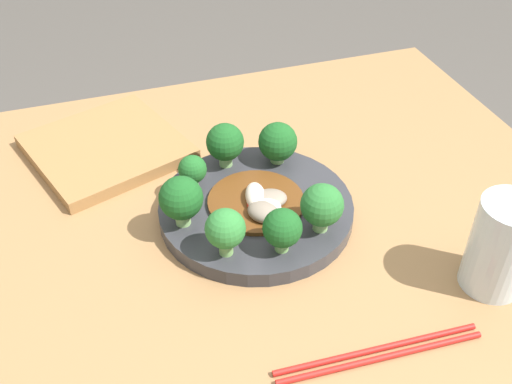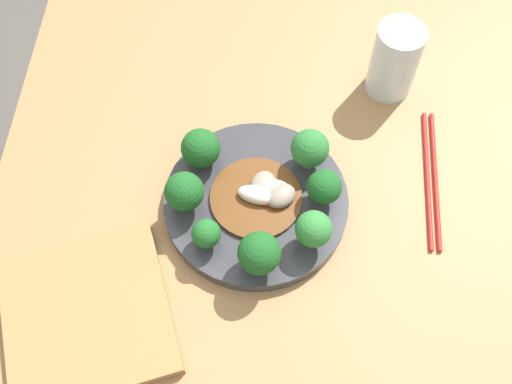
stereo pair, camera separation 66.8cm
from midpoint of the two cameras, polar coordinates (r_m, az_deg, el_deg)
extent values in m
plane|color=#4C4742|center=(1.47, -10.11, -14.86)|extent=(8.00, 8.00, 0.00)
cube|color=olive|center=(1.13, -12.97, -10.18)|extent=(0.90, 0.90, 0.72)
cylinder|color=#333338|center=(0.80, -21.95, -3.29)|extent=(0.27, 0.27, 0.02)
cylinder|color=#89B76B|center=(0.85, -26.65, 1.32)|extent=(0.02, 0.02, 0.01)
sphere|color=#19511E|center=(0.82, -27.46, 2.37)|extent=(0.06, 0.06, 0.06)
cylinder|color=#89B76B|center=(0.79, -27.98, -7.21)|extent=(0.01, 0.01, 0.01)
sphere|color=#1E5B23|center=(0.77, -28.69, -6.54)|extent=(0.04, 0.04, 0.04)
cylinder|color=#89B76B|center=(0.74, -23.70, -9.90)|extent=(0.02, 0.02, 0.02)
sphere|color=#19511E|center=(0.71, -24.66, -8.97)|extent=(0.06, 0.06, 0.06)
cylinder|color=#89B76B|center=(0.78, -16.26, 1.30)|extent=(0.02, 0.02, 0.02)
sphere|color=#286B2D|center=(0.76, -16.85, 2.53)|extent=(0.06, 0.06, 0.06)
cylinder|color=#7AAD5B|center=(0.73, -17.78, -7.56)|extent=(0.02, 0.02, 0.02)
sphere|color=#2D7533|center=(0.70, -18.46, -6.61)|extent=(0.05, 0.05, 0.05)
cylinder|color=#7AAD5B|center=(0.75, -15.59, -2.84)|extent=(0.02, 0.02, 0.02)
sphere|color=#19511E|center=(0.73, -16.12, -1.84)|extent=(0.05, 0.05, 0.05)
cylinder|color=#89B76B|center=(0.82, -29.09, -3.17)|extent=(0.02, 0.02, 0.02)
sphere|color=#19511E|center=(0.80, -30.06, -2.15)|extent=(0.06, 0.06, 0.06)
cylinder|color=#5B3314|center=(0.79, -22.29, -2.82)|extent=(0.14, 0.14, 0.01)
ellipsoid|color=silver|center=(0.77, -20.31, -2.24)|extent=(0.06, 0.06, 0.02)
ellipsoid|color=beige|center=(0.78, -22.47, -2.56)|extent=(0.06, 0.04, 0.02)
ellipsoid|color=red|center=(0.78, -21.49, -2.48)|extent=(0.05, 0.05, 0.01)
ellipsoid|color=gray|center=(0.76, -20.11, -2.69)|extent=(0.06, 0.06, 0.02)
ellipsoid|color=gray|center=(0.78, -21.55, -1.48)|extent=(0.05, 0.05, 0.02)
cylinder|color=silver|center=(0.83, -5.43, 12.51)|extent=(0.08, 0.08, 0.13)
cylinder|color=red|center=(0.77, -1.70, -0.75)|extent=(0.02, 0.24, 0.01)
cylinder|color=red|center=(0.77, -2.59, -0.68)|extent=(0.02, 0.24, 0.01)
cube|color=olive|center=(0.86, -38.66, -13.18)|extent=(0.28, 0.28, 0.02)
camera|label=1|loc=(0.33, 63.61, 5.24)|focal=42.00mm
camera|label=2|loc=(0.33, -116.39, -5.24)|focal=42.00mm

